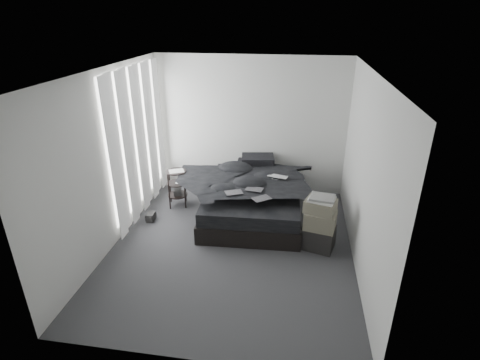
# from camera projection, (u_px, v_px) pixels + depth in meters

# --- Properties ---
(floor) EXTENTS (3.60, 4.20, 0.01)m
(floor) POSITION_uv_depth(u_px,v_px,m) (232.00, 246.00, 5.75)
(floor) COLOR #343437
(floor) RESTS_ON ground
(ceiling) EXTENTS (3.60, 4.20, 0.01)m
(ceiling) POSITION_uv_depth(u_px,v_px,m) (230.00, 71.00, 4.68)
(ceiling) COLOR white
(ceiling) RESTS_ON ground
(wall_back) EXTENTS (3.60, 0.01, 2.60)m
(wall_back) POSITION_uv_depth(u_px,v_px,m) (250.00, 126.00, 7.10)
(wall_back) COLOR silver
(wall_back) RESTS_ON ground
(wall_front) EXTENTS (3.60, 0.01, 2.60)m
(wall_front) POSITION_uv_depth(u_px,v_px,m) (190.00, 257.00, 3.32)
(wall_front) COLOR silver
(wall_front) RESTS_ON ground
(wall_left) EXTENTS (0.01, 4.20, 2.60)m
(wall_left) POSITION_uv_depth(u_px,v_px,m) (110.00, 160.00, 5.46)
(wall_left) COLOR silver
(wall_left) RESTS_ON ground
(wall_right) EXTENTS (0.01, 4.20, 2.60)m
(wall_right) POSITION_uv_depth(u_px,v_px,m) (365.00, 175.00, 4.96)
(wall_right) COLOR silver
(wall_right) RESTS_ON ground
(window_left) EXTENTS (0.02, 2.00, 2.30)m
(window_left) POSITION_uv_depth(u_px,v_px,m) (136.00, 138.00, 6.25)
(window_left) COLOR white
(window_left) RESTS_ON wall_left
(curtain_left) EXTENTS (0.06, 2.12, 2.48)m
(curtain_left) POSITION_uv_depth(u_px,v_px,m) (139.00, 142.00, 6.27)
(curtain_left) COLOR white
(curtain_left) RESTS_ON wall_left
(bed) EXTENTS (1.70, 2.20, 0.29)m
(bed) POSITION_uv_depth(u_px,v_px,m) (253.00, 207.00, 6.58)
(bed) COLOR black
(bed) RESTS_ON floor
(mattress) EXTENTS (1.64, 2.13, 0.23)m
(mattress) POSITION_uv_depth(u_px,v_px,m) (253.00, 194.00, 6.47)
(mattress) COLOR black
(mattress) RESTS_ON bed
(duvet) EXTENTS (1.65, 1.89, 0.25)m
(duvet) POSITION_uv_depth(u_px,v_px,m) (253.00, 182.00, 6.33)
(duvet) COLOR black
(duvet) RESTS_ON mattress
(pillow_lower) EXTENTS (0.66, 0.46, 0.15)m
(pillow_lower) POSITION_uv_depth(u_px,v_px,m) (254.00, 166.00, 7.15)
(pillow_lower) COLOR black
(pillow_lower) RESTS_ON mattress
(pillow_upper) EXTENTS (0.65, 0.50, 0.13)m
(pillow_upper) POSITION_uv_depth(u_px,v_px,m) (258.00, 159.00, 7.07)
(pillow_upper) COLOR black
(pillow_upper) RESTS_ON pillow_lower
(laptop) EXTENTS (0.39, 0.30, 0.03)m
(laptop) POSITION_uv_depth(u_px,v_px,m) (277.00, 174.00, 6.32)
(laptop) COLOR silver
(laptop) RESTS_ON duvet
(comic_a) EXTENTS (0.32, 0.27, 0.01)m
(comic_a) POSITION_uv_depth(u_px,v_px,m) (234.00, 188.00, 5.83)
(comic_a) COLOR black
(comic_a) RESTS_ON duvet
(comic_b) EXTENTS (0.30, 0.22, 0.01)m
(comic_b) POSITION_uv_depth(u_px,v_px,m) (254.00, 184.00, 5.94)
(comic_b) COLOR black
(comic_b) RESTS_ON duvet
(comic_c) EXTENTS (0.32, 0.30, 0.01)m
(comic_c) POSITION_uv_depth(u_px,v_px,m) (262.00, 193.00, 5.64)
(comic_c) COLOR black
(comic_c) RESTS_ON duvet
(side_stand) EXTENTS (0.45, 0.45, 0.68)m
(side_stand) POSITION_uv_depth(u_px,v_px,m) (177.00, 188.00, 6.82)
(side_stand) COLOR black
(side_stand) RESTS_ON floor
(papers) EXTENTS (0.32, 0.29, 0.01)m
(papers) POSITION_uv_depth(u_px,v_px,m) (176.00, 171.00, 6.67)
(papers) COLOR white
(papers) RESTS_ON side_stand
(floor_books) EXTENTS (0.13, 0.18, 0.13)m
(floor_books) POSITION_uv_depth(u_px,v_px,m) (151.00, 217.00, 6.41)
(floor_books) COLOR black
(floor_books) RESTS_ON floor
(box_lower) EXTENTS (0.56, 0.49, 0.35)m
(box_lower) POSITION_uv_depth(u_px,v_px,m) (318.00, 237.00, 5.64)
(box_lower) COLOR black
(box_lower) RESTS_ON floor
(box_mid) EXTENTS (0.51, 0.44, 0.27)m
(box_mid) POSITION_uv_depth(u_px,v_px,m) (320.00, 220.00, 5.51)
(box_mid) COLOR #5D5949
(box_mid) RESTS_ON box_lower
(box_upper) EXTENTS (0.51, 0.46, 0.18)m
(box_upper) POSITION_uv_depth(u_px,v_px,m) (320.00, 206.00, 5.43)
(box_upper) COLOR #5D5949
(box_upper) RESTS_ON box_mid
(art_book_white) EXTENTS (0.43, 0.38, 0.04)m
(art_book_white) POSITION_uv_depth(u_px,v_px,m) (322.00, 199.00, 5.38)
(art_book_white) COLOR silver
(art_book_white) RESTS_ON box_upper
(art_book_snake) EXTENTS (0.39, 0.34, 0.03)m
(art_book_snake) POSITION_uv_depth(u_px,v_px,m) (323.00, 198.00, 5.35)
(art_book_snake) COLOR silver
(art_book_snake) RESTS_ON art_book_white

